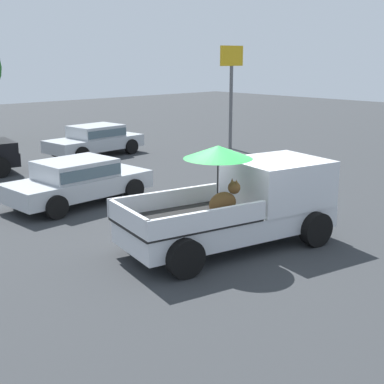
# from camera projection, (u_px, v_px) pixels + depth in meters

# --- Properties ---
(ground_plane) EXTENTS (80.00, 80.00, 0.00)m
(ground_plane) POSITION_uv_depth(u_px,v_px,m) (229.00, 247.00, 12.27)
(ground_plane) COLOR #2D3033
(pickup_truck_main) EXTENTS (5.32, 3.04, 2.41)m
(pickup_truck_main) POSITION_uv_depth(u_px,v_px,m) (246.00, 202.00, 12.24)
(pickup_truck_main) COLOR black
(pickup_truck_main) RESTS_ON ground
(parked_sedan_near) EXTENTS (4.43, 2.26, 1.33)m
(parked_sedan_near) POSITION_uv_depth(u_px,v_px,m) (95.00, 139.00, 23.42)
(parked_sedan_near) COLOR black
(parked_sedan_near) RESTS_ON ground
(parked_sedan_far) EXTENTS (4.40, 2.18, 1.33)m
(parked_sedan_far) POSITION_uv_depth(u_px,v_px,m) (78.00, 179.00, 15.69)
(parked_sedan_far) COLOR black
(parked_sedan_far) RESTS_ON ground
(motel_sign) EXTENTS (1.40, 0.16, 4.73)m
(motel_sign) POSITION_uv_depth(u_px,v_px,m) (231.00, 77.00, 24.58)
(motel_sign) COLOR #59595B
(motel_sign) RESTS_ON ground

